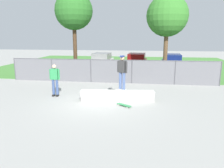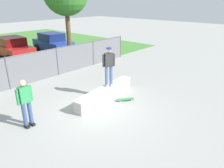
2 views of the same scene
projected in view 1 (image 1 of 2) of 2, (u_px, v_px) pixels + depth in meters
ground_plane at (97, 103)px, 11.19m from camera, size 80.00×80.00×0.00m
grass_strip at (124, 65)px, 26.06m from camera, size 27.08×20.00×0.02m
concrete_ledge at (117, 96)px, 11.55m from camera, size 3.90×0.94×0.56m
skateboarder at (122, 71)px, 11.23m from camera, size 0.54×0.41×1.84m
skateboard at (124, 105)px, 10.71m from camera, size 0.76×0.63×0.09m
chainlink_fence at (111, 70)px, 15.91m from camera, size 15.15×0.07×1.71m
tree_near_left at (74, 11)px, 17.43m from camera, size 3.02×3.02×6.83m
tree_near_right at (167, 16)px, 16.42m from camera, size 3.12×3.12×6.41m
car_white at (102, 61)px, 22.10m from camera, size 2.21×4.30×1.66m
car_red at (136, 62)px, 21.66m from camera, size 2.21×4.30×1.66m
car_blue at (172, 63)px, 20.79m from camera, size 2.21×4.30×1.66m
bystander at (55, 79)px, 12.35m from camera, size 0.60×0.27×1.82m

